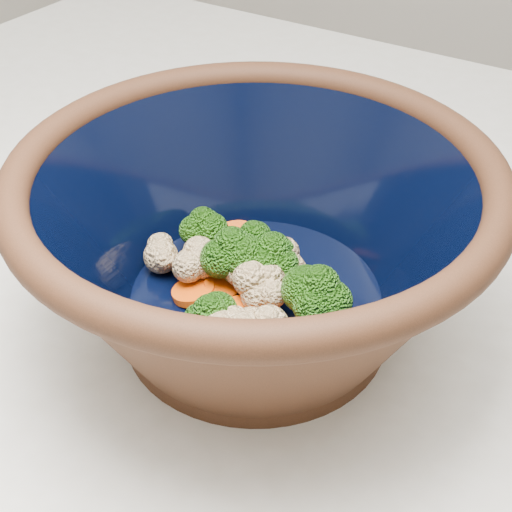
{
  "coord_description": "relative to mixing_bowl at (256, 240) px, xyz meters",
  "views": [
    {
      "loc": [
        0.31,
        -0.35,
        1.29
      ],
      "look_at": [
        0.09,
        -0.0,
        0.97
      ],
      "focal_mm": 50.0,
      "sensor_mm": 36.0,
      "label": 1
    }
  ],
  "objects": [
    {
      "name": "vegetable_pile",
      "position": [
        -0.0,
        -0.01,
        -0.03
      ],
      "size": [
        0.17,
        0.15,
        0.06
      ],
      "color": "#608442",
      "rests_on": "mixing_bowl"
    },
    {
      "name": "mixing_bowl",
      "position": [
        0.0,
        0.0,
        0.0
      ],
      "size": [
        0.36,
        0.36,
        0.15
      ],
      "rotation": [
        0.0,
        0.0,
        -0.09
      ],
      "color": "black",
      "rests_on": "counter"
    }
  ]
}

